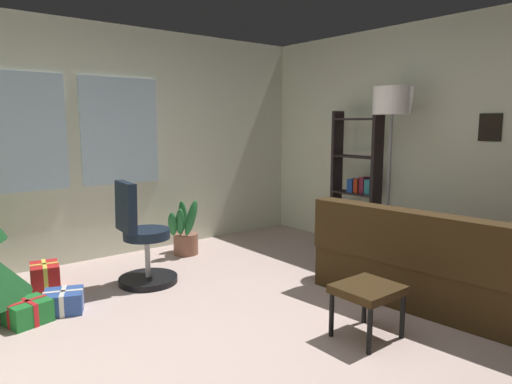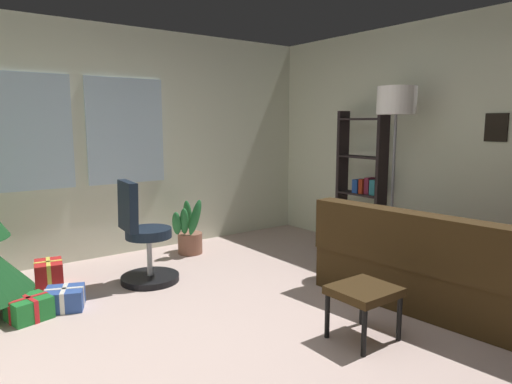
{
  "view_description": "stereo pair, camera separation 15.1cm",
  "coord_description": "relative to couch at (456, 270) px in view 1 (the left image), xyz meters",
  "views": [
    {
      "loc": [
        -1.95,
        -2.39,
        1.54
      ],
      "look_at": [
        0.56,
        0.74,
        0.93
      ],
      "focal_mm": 32.07,
      "sensor_mm": 36.0,
      "label": 1
    },
    {
      "loc": [
        -1.83,
        -2.48,
        1.54
      ],
      "look_at": [
        0.56,
        0.74,
        0.93
      ],
      "focal_mm": 32.07,
      "sensor_mm": 36.0,
      "label": 2
    }
  ],
  "objects": [
    {
      "name": "potted_plant",
      "position": [
        -1.12,
        2.7,
        -0.03
      ],
      "size": [
        0.44,
        0.45,
        0.68
      ],
      "color": "brown",
      "rests_on": "ground_plane"
    },
    {
      "name": "gift_box_blue",
      "position": [
        -2.73,
        1.89,
        -0.19
      ],
      "size": [
        0.38,
        0.36,
        0.18
      ],
      "color": "#2D4C99",
      "rests_on": "ground_plane"
    },
    {
      "name": "couch",
      "position": [
        0.0,
        0.0,
        0.0
      ],
      "size": [
        1.83,
        2.06,
        0.83
      ],
      "color": "#32220F",
      "rests_on": "ground_plane"
    },
    {
      "name": "office_chair",
      "position": [
        -1.94,
        2.09,
        0.12
      ],
      "size": [
        0.56,
        0.56,
        1.0
      ],
      "color": "black",
      "rests_on": "ground_plane"
    },
    {
      "name": "gift_box_green",
      "position": [
        -3.01,
        1.84,
        -0.19
      ],
      "size": [
        0.35,
        0.33,
        0.18
      ],
      "color": "#1E722D",
      "rests_on": "ground_plane"
    },
    {
      "name": "bookshelf",
      "position": [
        0.62,
        1.61,
        0.46
      ],
      "size": [
        0.18,
        0.64,
        1.68
      ],
      "color": "black",
      "rests_on": "ground_plane"
    },
    {
      "name": "gift_box_red",
      "position": [
        -2.71,
        2.52,
        -0.16
      ],
      "size": [
        0.29,
        0.35,
        0.25
      ],
      "color": "red",
      "rests_on": "ground_plane"
    },
    {
      "name": "wall_back_with_windows",
      "position": [
        -1.8,
        3.24,
        1.04
      ],
      "size": [
        5.22,
        0.12,
        2.62
      ],
      "color": "beige",
      "rests_on": "ground_plane"
    },
    {
      "name": "ground_plane",
      "position": [
        -1.78,
        0.51,
        -0.33
      ],
      "size": [
        5.22,
        5.36,
        0.1
      ],
      "primitive_type": "cube",
      "color": "#C1A69E"
    },
    {
      "name": "wall_right_with_frames",
      "position": [
        0.88,
        0.5,
        1.03
      ],
      "size": [
        0.12,
        5.36,
        2.62
      ],
      "color": "beige",
      "rests_on": "ground_plane"
    },
    {
      "name": "floor_lamp",
      "position": [
        0.33,
        0.95,
        1.37
      ],
      "size": [
        0.39,
        0.39,
        1.9
      ],
      "color": "slate",
      "rests_on": "ground_plane"
    },
    {
      "name": "footstool",
      "position": [
        -1.16,
        0.05,
        0.05
      ],
      "size": [
        0.44,
        0.4,
        0.39
      ],
      "color": "#32220F",
      "rests_on": "ground_plane"
    }
  ]
}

